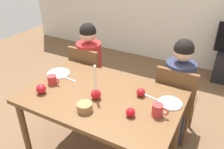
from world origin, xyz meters
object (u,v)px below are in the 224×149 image
(dining_table, at_px, (102,103))
(mug_right, at_px, (158,110))
(bowl_walnuts, at_px, (85,107))
(person_right_child, at_px, (177,93))
(mug_left, at_px, (52,80))
(candle_centerpiece, at_px, (96,92))
(plate_left, at_px, (59,73))
(plate_right, at_px, (170,103))
(apple_near_candle, at_px, (131,112))
(apple_by_right_mug, at_px, (41,89))
(chair_right, at_px, (175,99))
(person_left_child, at_px, (90,70))
(chair_left, at_px, (89,75))
(apple_by_left_plate, at_px, (141,92))

(dining_table, relative_size, mug_right, 10.34)
(bowl_walnuts, bearing_deg, dining_table, 87.30)
(person_right_child, distance_m, mug_left, 1.28)
(candle_centerpiece, relative_size, plate_left, 1.38)
(plate_right, height_order, bowl_walnuts, bowl_walnuts)
(candle_centerpiece, xyz_separation_m, mug_left, (-0.50, 0.01, -0.02))
(candle_centerpiece, bearing_deg, apple_near_candle, -11.65)
(dining_table, height_order, bowl_walnuts, bowl_walnuts)
(mug_left, height_order, apple_by_right_mug, apple_by_right_mug)
(mug_left, height_order, mug_right, mug_right)
(apple_by_right_mug, bearing_deg, mug_right, 10.87)
(chair_right, relative_size, person_left_child, 0.77)
(dining_table, height_order, plate_right, plate_right)
(chair_left, bearing_deg, person_left_child, 90.00)
(mug_right, distance_m, apple_near_candle, 0.22)
(chair_right, bearing_deg, person_right_child, 90.00)
(plate_left, relative_size, apple_near_candle, 3.16)
(candle_centerpiece, bearing_deg, mug_right, 3.61)
(mug_right, bearing_deg, bowl_walnuts, -157.88)
(dining_table, xyz_separation_m, chair_right, (0.54, 0.61, -0.15))
(candle_centerpiece, height_order, apple_by_right_mug, candle_centerpiece)
(person_right_child, relative_size, candle_centerpiece, 3.60)
(chair_left, height_order, apple_by_left_plate, chair_left)
(candle_centerpiece, bearing_deg, apple_by_right_mug, -161.26)
(person_right_child, xyz_separation_m, mug_left, (-1.06, -0.69, 0.22))
(person_left_child, xyz_separation_m, person_right_child, (1.09, 0.00, 0.00))
(chair_left, bearing_deg, apple_near_candle, -39.62)
(chair_left, relative_size, plate_left, 3.82)
(chair_left, xyz_separation_m, candle_centerpiece, (0.53, -0.67, 0.31))
(person_right_child, distance_m, apple_by_left_plate, 0.57)
(mug_right, bearing_deg, plate_right, 77.39)
(candle_centerpiece, height_order, mug_right, candle_centerpiece)
(plate_right, relative_size, mug_right, 1.52)
(chair_left, xyz_separation_m, apple_near_candle, (0.90, -0.74, 0.28))
(plate_left, bearing_deg, person_left_child, 84.04)
(candle_centerpiece, distance_m, mug_left, 0.50)
(apple_by_left_plate, bearing_deg, bowl_walnuts, -128.26)
(person_left_child, relative_size, mug_left, 8.86)
(person_left_child, relative_size, apple_by_left_plate, 14.90)
(chair_left, bearing_deg, candle_centerpiece, -51.43)
(plate_right, distance_m, apple_by_right_mug, 1.15)
(person_left_child, distance_m, person_right_child, 1.09)
(chair_left, height_order, candle_centerpiece, candle_centerpiece)
(plate_left, distance_m, bowl_walnuts, 0.71)
(person_left_child, xyz_separation_m, plate_left, (-0.05, -0.50, 0.19))
(person_right_child, bearing_deg, candle_centerpiece, -128.53)
(chair_right, distance_m, apple_by_left_plate, 0.57)
(bowl_walnuts, xyz_separation_m, apple_by_left_plate, (0.32, 0.41, 0.01))
(plate_right, relative_size, apple_by_right_mug, 2.28)
(mug_right, relative_size, apple_by_right_mug, 1.51)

